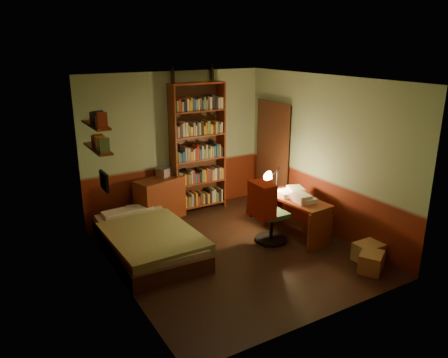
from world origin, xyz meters
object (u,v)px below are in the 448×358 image
desk (295,217)px  cardboard_box_b (368,252)px  dresser (160,199)px  cardboard_box_a (371,262)px  desk_lamp (277,175)px  bookshelf (198,148)px  mini_stereo (165,171)px  office_chair (272,213)px  bed (147,231)px

desk → cardboard_box_b: desk is taller
cardboard_box_b → dresser: bearing=123.3°
cardboard_box_a → desk_lamp: bearing=95.5°
desk_lamp → cardboard_box_a: bearing=-77.3°
bookshelf → desk: size_ratio=1.98×
cardboard_box_b → desk: bearing=105.5°
dresser → desk_lamp: bearing=-54.7°
bookshelf → mini_stereo: bearing=176.8°
desk → cardboard_box_b: size_ratio=3.12×
bookshelf → office_chair: (0.35, -1.87, -0.71)m
mini_stereo → desk: 2.47m
bookshelf → cardboard_box_a: (0.97, -3.37, -1.06)m
desk → dresser: bearing=128.7°
desk → desk_lamp: 0.76m
dresser → cardboard_box_b: (2.01, -3.05, -0.24)m
bed → cardboard_box_a: 3.31m
bed → cardboard_box_b: bed is taller
bed → office_chair: bearing=-19.3°
bed → desk_lamp: 2.37m
bookshelf → cardboard_box_b: bearing=-69.0°
dresser → desk_lamp: 2.15m
bed → desk: desk is taller
mini_stereo → desk_lamp: desk_lamp is taller
bookshelf → cardboard_box_a: bearing=-73.6°
office_chair → cardboard_box_b: size_ratio=2.55×
desk_lamp → cardboard_box_b: bearing=-70.0°
desk → desk_lamp: (-0.05, 0.47, 0.60)m
dresser → office_chair: size_ratio=0.87×
desk_lamp → cardboard_box_b: desk_lamp is taller
mini_stereo → cardboard_box_a: (1.62, -3.41, -0.70)m
bed → desk_lamp: size_ratio=3.95×
cardboard_box_a → cardboard_box_b: (0.21, 0.23, -0.00)m
bed → mini_stereo: (0.84, 1.21, 0.52)m
dresser → desk: dresser is taller
desk_lamp → cardboard_box_a: (0.19, -1.97, -0.79)m
bookshelf → desk_lamp: (0.78, -1.40, -0.28)m
cardboard_box_b → desk_lamp: bearing=102.9°
desk_lamp → office_chair: desk_lamp is taller
dresser → bookshelf: 1.17m
dresser → cardboard_box_b: 3.66m
dresser → office_chair: (1.17, -1.79, 0.11)m
desk_lamp → cardboard_box_a: size_ratio=1.49×
office_chair → cardboard_box_a: 1.66m
bookshelf → cardboard_box_b: size_ratio=6.19×
bed → mini_stereo: bearing=56.7°
mini_stereo → office_chair: office_chair is taller
cardboard_box_b → bookshelf: bearing=110.6°
bed → mini_stereo: 1.56m
mini_stereo → office_chair: (1.00, -1.91, -0.35)m
mini_stereo → desk_lamp: bearing=-67.7°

